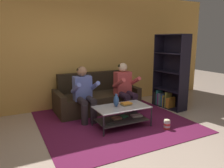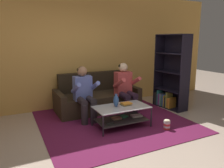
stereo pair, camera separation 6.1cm
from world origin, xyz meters
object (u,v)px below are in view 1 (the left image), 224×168
at_px(popcorn_tub, 167,124).
at_px(bookshelf, 170,79).
at_px(person_seated_left, 84,92).
at_px(person_seated_right, 125,86).
at_px(vase, 116,101).
at_px(couch, 96,98).
at_px(book_stack, 126,104).
at_px(coffee_table, 122,114).

bearing_deg(popcorn_tub, bookshelf, 47.45).
height_order(person_seated_left, bookshelf, bookshelf).
bearing_deg(person_seated_right, person_seated_left, -179.86).
relative_size(vase, bookshelf, 0.14).
bearing_deg(couch, person_seated_right, -47.21).
relative_size(person_seated_right, book_stack, 5.49).
relative_size(couch, bookshelf, 1.09).
bearing_deg(bookshelf, couch, 160.35).
bearing_deg(popcorn_tub, vase, 145.71).
relative_size(person_seated_left, popcorn_tub, 5.70).
height_order(person_seated_right, vase, person_seated_right).
height_order(vase, book_stack, vase).
distance_m(book_stack, bookshelf, 1.74).
height_order(coffee_table, book_stack, book_stack).
relative_size(coffee_table, vase, 4.20).
distance_m(couch, person_seated_right, 0.82).
xyz_separation_m(person_seated_right, popcorn_tub, (0.25, -1.21, -0.54)).
bearing_deg(coffee_table, vase, 158.59).
bearing_deg(couch, coffee_table, -88.43).
xyz_separation_m(person_seated_left, person_seated_right, (1.01, 0.00, 0.01)).
xyz_separation_m(person_seated_left, vase, (0.43, -0.65, -0.09)).
distance_m(vase, book_stack, 0.25).
bearing_deg(book_stack, popcorn_tub, -43.32).
distance_m(vase, bookshelf, 1.94).
bearing_deg(bookshelf, vase, -163.18).
bearing_deg(couch, vase, -93.44).
distance_m(vase, popcorn_tub, 1.09).
distance_m(couch, book_stack, 1.21).
bearing_deg(couch, bookshelf, -19.65).
bearing_deg(vase, popcorn_tub, -34.29).
bearing_deg(person_seated_left, popcorn_tub, -43.99).
distance_m(bookshelf, popcorn_tub, 1.64).
xyz_separation_m(couch, bookshelf, (1.78, -0.64, 0.43)).
xyz_separation_m(book_stack, bookshelf, (1.62, 0.56, 0.28)).
height_order(couch, person_seated_left, person_seated_left).
bearing_deg(person_seated_right, popcorn_tub, -78.44).
xyz_separation_m(person_seated_right, bookshelf, (1.28, -0.09, 0.08)).
xyz_separation_m(couch, person_seated_left, (-0.50, -0.55, 0.34)).
xyz_separation_m(coffee_table, vase, (-0.11, 0.04, 0.27)).
xyz_separation_m(person_seated_left, popcorn_tub, (1.25, -1.21, -0.53)).
bearing_deg(couch, book_stack, -82.60).
bearing_deg(coffee_table, bookshelf, 19.00).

